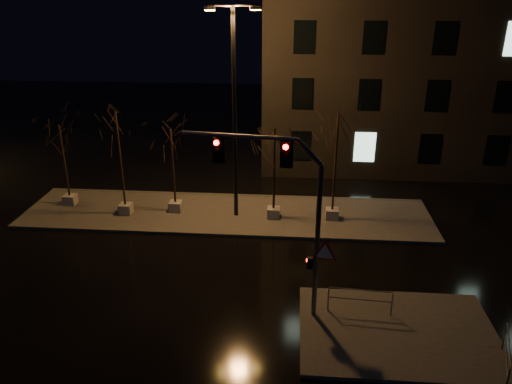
{
  "coord_description": "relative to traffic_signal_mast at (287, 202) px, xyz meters",
  "views": [
    {
      "loc": [
        3.59,
        -18.47,
        11.61
      ],
      "look_at": [
        1.89,
        2.66,
        2.8
      ],
      "focal_mm": 35.0,
      "sensor_mm": 36.0,
      "label": 1
    }
  ],
  "objects": [
    {
      "name": "tree_0",
      "position": [
        -12.34,
        9.02,
        -0.93
      ],
      "size": [
        1.8,
        1.8,
        4.69
      ],
      "color": "#A5A19A",
      "rests_on": "median"
    },
    {
      "name": "tree_4",
      "position": [
        2.29,
        8.29,
        -0.17
      ],
      "size": [
        1.8,
        1.8,
        5.7
      ],
      "color": "#A5A19A",
      "rests_on": "median"
    },
    {
      "name": "ground",
      "position": [
        -3.4,
        2.6,
        -4.64
      ],
      "size": [
        90.0,
        90.0,
        0.0
      ],
      "primitive_type": "plane",
      "color": "black",
      "rests_on": "ground"
    },
    {
      "name": "guard_rail_b",
      "position": [
        7.1,
        -2.68,
        -3.79
      ],
      "size": [
        0.76,
        2.19,
        1.09
      ],
      "rotation": [
        0.0,
        0.0,
        1.25
      ],
      "color": "#585A60",
      "rests_on": "sidewalk_corner"
    },
    {
      "name": "guard_rail_a",
      "position": [
        2.82,
        0.07,
        -3.82
      ],
      "size": [
        2.4,
        0.22,
        1.04
      ],
      "rotation": [
        0.0,
        0.0,
        -0.07
      ],
      "color": "#585A60",
      "rests_on": "sidewalk_corner"
    },
    {
      "name": "tree_2",
      "position": [
        -6.19,
        8.58,
        -0.92
      ],
      "size": [
        1.8,
        1.8,
        4.71
      ],
      "color": "#A5A19A",
      "rests_on": "median"
    },
    {
      "name": "traffic_signal_mast",
      "position": [
        0.0,
        0.0,
        0.0
      ],
      "size": [
        5.56,
        0.85,
        6.84
      ],
      "rotation": [
        0.0,
        0.0,
        -0.13
      ],
      "color": "#585A60",
      "rests_on": "sidewalk_corner"
    },
    {
      "name": "streetlight_main",
      "position": [
        -2.83,
        8.35,
        1.65
      ],
      "size": [
        2.64,
        0.94,
        10.66
      ],
      "rotation": [
        0.0,
        0.0,
        0.25
      ],
      "color": "black",
      "rests_on": "median"
    },
    {
      "name": "building",
      "position": [
        10.6,
        20.6,
        2.86
      ],
      "size": [
        25.0,
        12.0,
        15.0
      ],
      "primitive_type": "cube",
      "color": "black",
      "rests_on": "ground"
    },
    {
      "name": "tree_3",
      "position": [
        -0.81,
        8.2,
        -0.69
      ],
      "size": [
        1.8,
        1.8,
        5.02
      ],
      "color": "#A5A19A",
      "rests_on": "median"
    },
    {
      "name": "tree_1",
      "position": [
        -8.81,
        8.05,
        -0.13
      ],
      "size": [
        1.8,
        1.8,
        5.75
      ],
      "color": "#A5A19A",
      "rests_on": "median"
    },
    {
      "name": "median",
      "position": [
        -3.4,
        8.6,
        -4.57
      ],
      "size": [
        22.0,
        5.0,
        0.15
      ],
      "primitive_type": "cube",
      "color": "#403E3A",
      "rests_on": "ground"
    },
    {
      "name": "sidewalk_corner",
      "position": [
        4.1,
        -0.9,
        -4.57
      ],
      "size": [
        7.0,
        5.0,
        0.15
      ],
      "primitive_type": "cube",
      "color": "#403E3A",
      "rests_on": "ground"
    }
  ]
}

